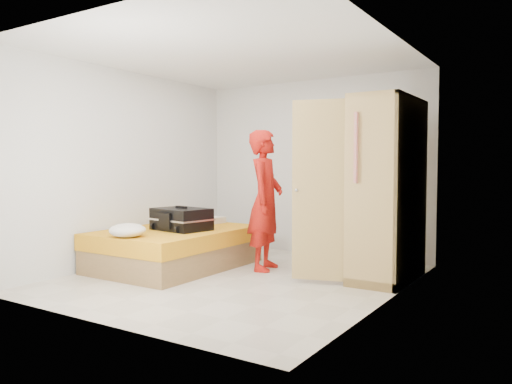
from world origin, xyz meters
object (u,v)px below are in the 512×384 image
Objects in this scene: person at (265,200)px; suitcase at (181,219)px; round_cushion at (127,230)px; bed at (175,248)px; wardrobe at (382,194)px.

person is 1.11m from suitcase.
suitcase is 0.84m from round_cushion.
person reaches higher than round_cushion.
bed is 2.54× the size of suitcase.
wardrobe is at bearing -96.56° from person.
person is at bearing 26.16° from bed.
person reaches higher than suitcase.
person is 4.23× the size of round_cushion.
round_cushion is (-2.47, -1.59, -0.42)m from wardrobe.
bed is 4.81× the size of round_cushion.
bed is 0.96× the size of wardrobe.
person is at bearing -171.22° from wardrobe.
bed is 0.91m from round_cushion.
suitcase reaches higher than bed.
wardrobe is 2.53m from suitcase.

